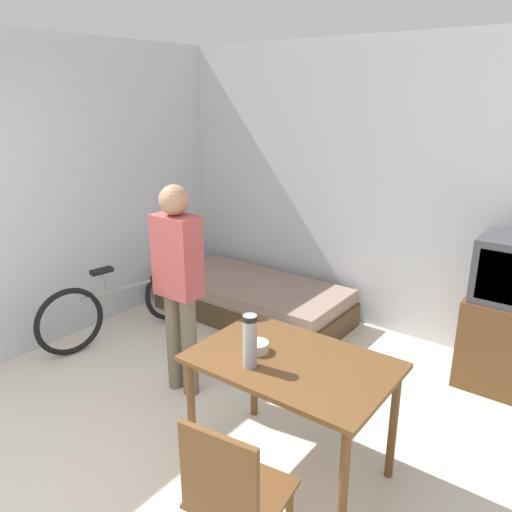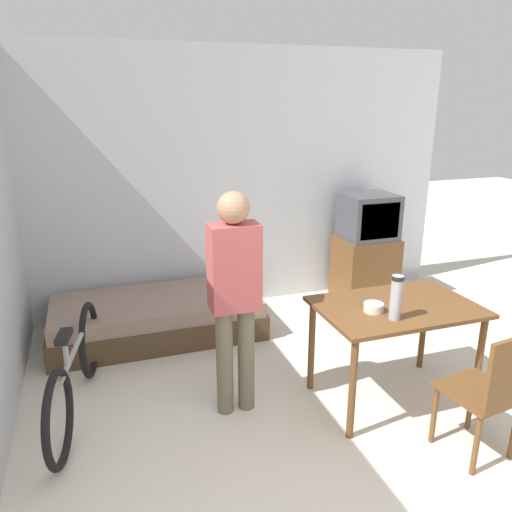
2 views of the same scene
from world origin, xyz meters
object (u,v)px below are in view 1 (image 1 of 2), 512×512
(wooden_chair, at_px, (232,495))
(daybed, at_px, (253,299))
(tv, at_px, (509,318))
(dining_table, at_px, (292,375))
(thermos_flask, at_px, (250,339))
(bicycle, at_px, (124,304))
(person_standing, at_px, (178,277))
(mate_bowl, at_px, (257,347))

(wooden_chair, bearing_deg, daybed, 125.19)
(tv, height_order, wooden_chair, tv)
(daybed, relative_size, dining_table, 1.72)
(dining_table, bearing_deg, thermos_flask, -127.69)
(bicycle, xyz_separation_m, thermos_flask, (2.08, -0.77, 0.61))
(wooden_chair, height_order, bicycle, wooden_chair)
(tv, relative_size, bicycle, 0.73)
(tv, bearing_deg, thermos_flask, -116.09)
(daybed, distance_m, person_standing, 1.63)
(tv, bearing_deg, dining_table, -114.63)
(tv, height_order, person_standing, person_standing)
(tv, distance_m, thermos_flask, 2.24)
(bicycle, bearing_deg, person_standing, -16.85)
(dining_table, distance_m, mate_bowl, 0.26)
(tv, relative_size, wooden_chair, 1.36)
(wooden_chair, height_order, thermos_flask, thermos_flask)
(dining_table, bearing_deg, tv, 65.37)
(tv, bearing_deg, daybed, -176.30)
(wooden_chair, relative_size, person_standing, 0.55)
(person_standing, bearing_deg, tv, 38.23)
(wooden_chair, distance_m, person_standing, 1.73)
(person_standing, height_order, thermos_flask, person_standing)
(daybed, height_order, mate_bowl, mate_bowl)
(daybed, bearing_deg, wooden_chair, -54.81)
(daybed, bearing_deg, bicycle, -123.95)
(thermos_flask, bearing_deg, dining_table, 52.31)
(wooden_chair, bearing_deg, tv, 76.01)
(dining_table, height_order, wooden_chair, wooden_chair)
(mate_bowl, bearing_deg, person_standing, 162.96)
(dining_table, xyz_separation_m, mate_bowl, (-0.22, -0.04, 0.13))
(tv, relative_size, thermos_flask, 3.91)
(dining_table, xyz_separation_m, wooden_chair, (0.18, -0.77, -0.17))
(wooden_chair, relative_size, thermos_flask, 2.89)
(daybed, bearing_deg, thermos_flask, -53.34)
(dining_table, relative_size, person_standing, 0.71)
(bicycle, xyz_separation_m, person_standing, (1.09, -0.33, 0.62))
(dining_table, bearing_deg, person_standing, 168.10)
(dining_table, relative_size, bicycle, 0.69)
(dining_table, xyz_separation_m, thermos_flask, (-0.15, -0.20, 0.27))
(daybed, distance_m, tv, 2.38)
(daybed, height_order, dining_table, dining_table)
(dining_table, bearing_deg, mate_bowl, -169.03)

